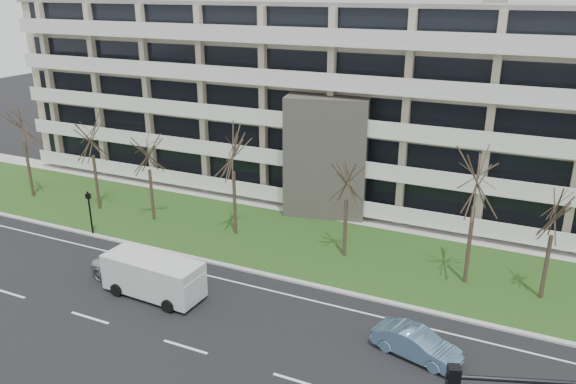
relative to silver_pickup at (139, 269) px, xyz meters
The scene contains 17 objects.
ground 7.46m from the silver_pickup, 34.86° to the right, with size 160.00×160.00×0.00m, color black.
grass_verge 10.70m from the silver_pickup, 55.22° to the left, with size 90.00×10.00×0.06m, color #254517.
curb 7.19m from the silver_pickup, 31.73° to the left, with size 90.00×0.35×0.12m, color #B2B2AD.
sidewalk 15.52m from the silver_pickup, 66.90° to the left, with size 90.00×2.00×0.08m, color #B2B2AD.
lane_edge_line 6.54m from the silver_pickup, 20.39° to the left, with size 90.00×0.12×0.01m, color white.
apartment_building 22.97m from the silver_pickup, 73.92° to the left, with size 60.50×15.10×18.75m.
silver_pickup is the anchor object (origin of this frame).
blue_sedan 16.33m from the silver_pickup, ahead, with size 1.46×4.18×1.38m, color #729CC5.
white_van 2.07m from the silver_pickup, 26.03° to the right, with size 5.88×2.61×2.24m.
pedestrian_signal 8.33m from the silver_pickup, 151.83° to the left, with size 0.32×0.26×3.22m.
tree_0 19.67m from the silver_pickup, 155.96° to the left, with size 4.23×4.23×8.46m.
tree_1 13.91m from the silver_pickup, 142.62° to the left, with size 3.86×3.86×7.72m.
tree_2 10.42m from the silver_pickup, 122.80° to the left, with size 3.49×3.49×6.98m.
tree_3 10.08m from the silver_pickup, 78.20° to the left, with size 4.09×4.09×8.18m.
tree_4 13.57m from the silver_pickup, 39.94° to the left, with size 3.49×3.49×6.99m.
tree_5 19.96m from the silver_pickup, 24.44° to the left, with size 4.29×4.29×8.57m.
tree_6 23.31m from the silver_pickup, 20.08° to the left, with size 3.42×3.42×6.85m.
Camera 1 is at (14.09, -18.60, 16.39)m, focal length 35.00 mm.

